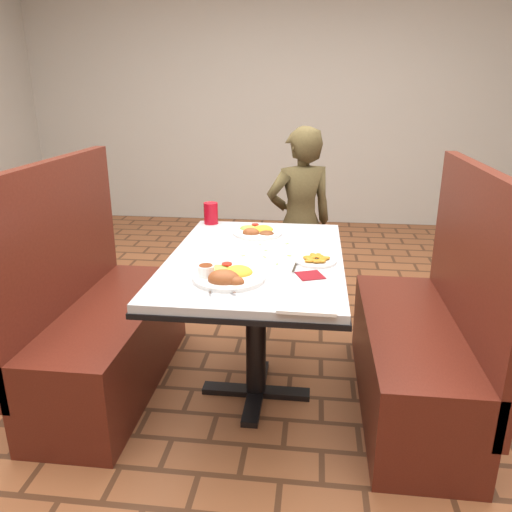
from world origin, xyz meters
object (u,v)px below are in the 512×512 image
(plantain_plate, at_px, (316,260))
(booth_bench_left, at_px, (101,328))
(dining_table, at_px, (256,275))
(near_dinner_plate, at_px, (227,272))
(diner_person, at_px, (300,223))
(far_dinner_plate, at_px, (257,230))
(red_tumbler, at_px, (211,213))
(booth_bench_right, at_px, (422,346))

(plantain_plate, bearing_deg, booth_bench_left, 177.10)
(booth_bench_left, xyz_separation_m, plantain_plate, (1.08, -0.05, 0.43))
(dining_table, bearing_deg, near_dinner_plate, -104.42)
(diner_person, relative_size, plantain_plate, 6.88)
(diner_person, distance_m, far_dinner_plate, 0.74)
(booth_bench_left, bearing_deg, red_tumbler, 49.12)
(plantain_plate, bearing_deg, dining_table, 168.88)
(booth_bench_right, distance_m, diner_person, 1.27)
(dining_table, bearing_deg, plantain_plate, -11.12)
(far_dinner_plate, bearing_deg, dining_table, -84.49)
(dining_table, distance_m, near_dinner_plate, 0.35)
(far_dinner_plate, xyz_separation_m, plantain_plate, (0.31, -0.42, -0.01))
(near_dinner_plate, distance_m, red_tumbler, 0.89)
(booth_bench_left, height_order, plantain_plate, booth_bench_left)
(booth_bench_right, xyz_separation_m, far_dinner_plate, (-0.83, 0.37, 0.44))
(plantain_plate, bearing_deg, red_tumbler, 135.04)
(diner_person, relative_size, far_dinner_plate, 4.85)
(booth_bench_left, xyz_separation_m, near_dinner_plate, (0.72, -0.31, 0.45))
(near_dinner_plate, xyz_separation_m, far_dinner_plate, (0.05, 0.68, -0.01))
(booth_bench_right, height_order, far_dinner_plate, booth_bench_right)
(dining_table, distance_m, diner_person, 1.07)
(near_dinner_plate, bearing_deg, red_tumbler, 105.90)
(far_dinner_plate, bearing_deg, plantain_plate, -53.41)
(dining_table, relative_size, booth_bench_left, 1.01)
(near_dinner_plate, bearing_deg, plantain_plate, 35.88)
(booth_bench_right, relative_size, far_dinner_plate, 4.60)
(booth_bench_right, relative_size, plantain_plate, 6.53)
(plantain_plate, distance_m, red_tumbler, 0.85)
(booth_bench_right, bearing_deg, near_dinner_plate, -160.41)
(red_tumbler, bearing_deg, booth_bench_left, -130.88)
(near_dinner_plate, bearing_deg, booth_bench_right, 19.59)
(far_dinner_plate, distance_m, red_tumbler, 0.34)
(dining_table, xyz_separation_m, diner_person, (0.17, 1.06, -0.02))
(far_dinner_plate, height_order, red_tumbler, red_tumbler)
(booth_bench_left, height_order, red_tumbler, booth_bench_left)
(diner_person, height_order, far_dinner_plate, diner_person)
(plantain_plate, bearing_deg, diner_person, 95.50)
(dining_table, relative_size, near_dinner_plate, 4.11)
(dining_table, height_order, booth_bench_right, booth_bench_right)
(booth_bench_left, height_order, far_dinner_plate, booth_bench_left)
(booth_bench_left, bearing_deg, near_dinner_plate, -23.54)
(booth_bench_right, height_order, red_tumbler, booth_bench_right)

